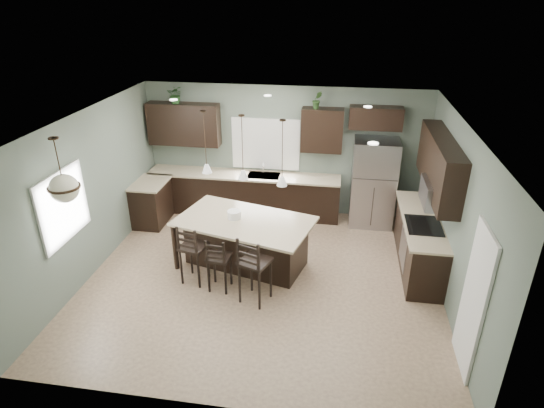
{
  "coord_description": "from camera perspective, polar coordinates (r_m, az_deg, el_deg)",
  "views": [
    {
      "loc": [
        1.18,
        -6.52,
        4.59
      ],
      "look_at": [
        0.1,
        0.4,
        1.25
      ],
      "focal_mm": 30.0,
      "sensor_mm": 36.0,
      "label": 1
    }
  ],
  "objects": [
    {
      "name": "back_lower_cabs",
      "position": [
        10.08,
        -3.54,
        1.22
      ],
      "size": [
        4.2,
        0.6,
        0.9
      ],
      "primitive_type": "cube",
      "color": "black",
      "rests_on": "ground"
    },
    {
      "name": "faucet",
      "position": [
        9.71,
        -1.1,
        4.32
      ],
      "size": [
        0.02,
        0.02,
        0.28
      ],
      "primitive_type": "cylinder",
      "color": "silver",
      "rests_on": "back_countertop"
    },
    {
      "name": "microwave",
      "position": [
        7.9,
        19.82,
        1.29
      ],
      "size": [
        0.4,
        0.75,
        0.4
      ],
      "primitive_type": "cube",
      "color": "gray",
      "rests_on": "right_upper_cabs"
    },
    {
      "name": "wall_oven_front",
      "position": [
        8.32,
        16.11,
        -5.44
      ],
      "size": [
        0.01,
        0.72,
        0.6
      ],
      "primitive_type": "cube",
      "color": "gray",
      "rests_on": "right_lower_cabs"
    },
    {
      "name": "cooktop",
      "position": [
        8.13,
        18.51,
        -2.55
      ],
      "size": [
        0.58,
        0.75,
        0.02
      ],
      "primitive_type": "cube",
      "color": "black",
      "rests_on": "right_countertop"
    },
    {
      "name": "refrigerator",
      "position": [
        9.67,
        12.59,
        2.61
      ],
      "size": [
        0.9,
        0.74,
        1.85
      ],
      "primitive_type": "cube",
      "color": "#96959D",
      "rests_on": "ground"
    },
    {
      "name": "left_return_countertop",
      "position": [
        9.79,
        -15.09,
        2.58
      ],
      "size": [
        0.66,
        0.96,
        0.04
      ],
      "primitive_type": "cube",
      "color": "#BFB390",
      "rests_on": "left_return_cabs"
    },
    {
      "name": "chandelier",
      "position": [
        6.9,
        -25.04,
        3.86
      ],
      "size": [
        0.45,
        0.45,
        0.95
      ],
      "primitive_type": null,
      "color": "beige",
      "rests_on": "room_shell"
    },
    {
      "name": "bar_stool_left",
      "position": [
        7.8,
        -9.79,
        -6.06
      ],
      "size": [
        0.49,
        0.49,
        1.11
      ],
      "primitive_type": "cube",
      "rotation": [
        0.0,
        0.0,
        -0.21
      ],
      "color": "black",
      "rests_on": "ground"
    },
    {
      "name": "window_back",
      "position": [
        9.86,
        -0.78,
        7.56
      ],
      "size": [
        1.35,
        0.02,
        1.0
      ],
      "primitive_type": "cube",
      "color": "white",
      "rests_on": "room_shell"
    },
    {
      "name": "back_countertop",
      "position": [
        9.88,
        -3.64,
        3.65
      ],
      "size": [
        4.2,
        0.66,
        0.04
      ],
      "primitive_type": "cube",
      "color": "#BFB390",
      "rests_on": "back_lower_cabs"
    },
    {
      "name": "serving_dish",
      "position": [
        7.99,
        -4.77,
        -1.33
      ],
      "size": [
        0.24,
        0.24,
        0.14
      ],
      "primitive_type": "cylinder",
      "color": "white",
      "rests_on": "kitchen_island"
    },
    {
      "name": "room_shell",
      "position": [
        7.23,
        -1.27,
        1.92
      ],
      "size": [
        6.0,
        6.0,
        6.0
      ],
      "color": "slate",
      "rests_on": "ground"
    },
    {
      "name": "right_upper_cabs",
      "position": [
        8.02,
        20.28,
        4.67
      ],
      "size": [
        0.34,
        2.35,
        0.9
      ],
      "primitive_type": "cube",
      "color": "black",
      "rests_on": "room_shell"
    },
    {
      "name": "fridge_header",
      "position": [
        9.42,
        12.89,
        10.49
      ],
      "size": [
        1.05,
        0.34,
        0.45
      ],
      "primitive_type": "cube",
      "color": "black",
      "rests_on": "room_shell"
    },
    {
      "name": "plant_back_right",
      "position": [
        9.3,
        5.69,
        12.88
      ],
      "size": [
        0.23,
        0.2,
        0.35
      ],
      "primitive_type": "imported",
      "rotation": [
        0.0,
        0.0,
        0.27
      ],
      "color": "#2D4F22",
      "rests_on": "back_upper_right"
    },
    {
      "name": "pendant_right",
      "position": [
        7.14,
        1.3,
        6.37
      ],
      "size": [
        0.17,
        0.17,
        1.1
      ],
      "primitive_type": null,
      "color": "white",
      "rests_on": "room_shell"
    },
    {
      "name": "bar_stool_right",
      "position": [
        7.21,
        -2.14,
        -8.11
      ],
      "size": [
        0.57,
        0.57,
        1.2
      ],
      "primitive_type": "cube",
      "rotation": [
        0.0,
        0.0,
        -0.35
      ],
      "color": "black",
      "rests_on": "ground"
    },
    {
      "name": "window_left",
      "position": [
        7.7,
        -24.83,
        -0.26
      ],
      "size": [
        0.02,
        1.1,
        1.0
      ],
      "primitive_type": "cube",
      "color": "white",
      "rests_on": "room_shell"
    },
    {
      "name": "pendant_left",
      "position": [
        7.75,
        -8.4,
        7.66
      ],
      "size": [
        0.17,
        0.17,
        1.1
      ],
      "primitive_type": null,
      "color": "white",
      "rests_on": "room_shell"
    },
    {
      "name": "ground",
      "position": [
        8.06,
        -1.16,
        -9.22
      ],
      "size": [
        6.0,
        6.0,
        0.0
      ],
      "primitive_type": "plane",
      "color": "#9E8466",
      "rests_on": "ground"
    },
    {
      "name": "pendant_center",
      "position": [
        7.42,
        -3.74,
        7.07
      ],
      "size": [
        0.17,
        0.17,
        1.1
      ],
      "primitive_type": null,
      "color": "silver",
      "rests_on": "room_shell"
    },
    {
      "name": "back_upper_right",
      "position": [
        9.48,
        6.31,
        9.19
      ],
      "size": [
        0.85,
        0.34,
        0.9
      ],
      "primitive_type": "cube",
      "color": "black",
      "rests_on": "room_shell"
    },
    {
      "name": "plant_back_left",
      "position": [
        9.9,
        -11.99,
        13.29
      ],
      "size": [
        0.37,
        0.33,
        0.37
      ],
      "primitive_type": "imported",
      "rotation": [
        0.0,
        0.0,
        0.14
      ],
      "color": "#244F22",
      "rests_on": "back_upper_left"
    },
    {
      "name": "right_countertop",
      "position": [
        8.39,
        18.23,
        -1.82
      ],
      "size": [
        0.66,
        2.35,
        0.04
      ],
      "primitive_type": "cube",
      "color": "#BFB390",
      "rests_on": "right_lower_cabs"
    },
    {
      "name": "sink_inset",
      "position": [
        9.79,
        -1.06,
        3.59
      ],
      "size": [
        0.7,
        0.45,
        0.01
      ],
      "primitive_type": "cube",
      "color": "gray",
      "rests_on": "back_countertop"
    },
    {
      "name": "pantry_door",
      "position": [
        6.37,
        23.96,
        -11.12
      ],
      "size": [
        0.04,
        0.82,
        2.04
      ],
      "primitive_type": "cube",
      "color": "white",
      "rests_on": "ground"
    },
    {
      "name": "left_return_cabs",
      "position": [
        9.98,
        -14.89,
        0.1
      ],
      "size": [
        0.6,
        0.9,
        0.9
      ],
      "primitive_type": "cube",
      "color": "black",
      "rests_on": "ground"
    },
    {
      "name": "right_lower_cabs",
      "position": [
        8.61,
        17.94,
        -4.61
      ],
      "size": [
        0.6,
        2.35,
        0.9
      ],
      "primitive_type": "cube",
      "color": "black",
      "rests_on": "ground"
    },
    {
      "name": "kitchen_island",
      "position": [
        8.16,
        -3.39,
        -4.92
      ],
      "size": [
        2.58,
        1.87,
        0.92
      ],
      "primitive_type": "cube",
      "rotation": [
        0.0,
        0.0,
        -0.26
      ],
      "color": "black",
      "rests_on": "ground"
    },
    {
      "name": "bar_stool_center",
      "position": [
        7.58,
        -6.63,
        -7.37
      ],
      "size": [
        0.39,
        0.39,
        1.0
      ],
      "primitive_type": "cube",
      "rotation": [
        0.0,
        0.0,
        -0.07
      ],
      "color": "black",
      "rests_on": "ground"
    },
    {
      "name": "back_upper_left",
      "position": [
        10.04,
        -10.99,
        9.8
      ],
      "size": [
        1.55,
        0.34,
        0.9
      ],
      "primitive_type": "cube",
      "color": "black",
      "rests_on": "room_shell"
    }
  ]
}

